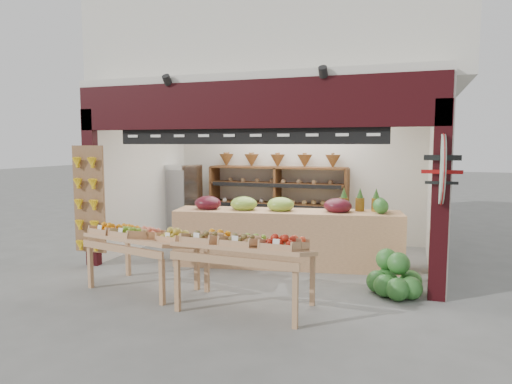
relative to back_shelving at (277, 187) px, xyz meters
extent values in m
plane|color=slate|center=(0.34, -1.95, -1.15)|extent=(60.00, 60.00, 0.00)
cube|color=silver|center=(0.34, 0.34, 0.35)|extent=(5.76, 0.18, 3.00)
cube|color=silver|center=(-2.45, -1.35, 0.35)|extent=(0.18, 3.38, 3.00)
cube|color=silver|center=(3.13, -1.35, 0.35)|extent=(0.18, 3.38, 3.00)
cube|color=silver|center=(0.34, -1.35, 1.91)|extent=(5.76, 3.38, 0.12)
cube|color=silver|center=(0.34, -0.25, 3.05)|extent=(6.36, 4.60, 2.40)
cube|color=black|center=(0.34, -3.00, 1.50)|extent=(5.70, 0.14, 0.70)
cube|color=black|center=(-2.41, -3.00, 0.17)|extent=(0.22, 0.14, 2.65)
cube|color=black|center=(3.09, -3.00, 0.17)|extent=(0.22, 0.14, 2.65)
cube|color=black|center=(0.34, -2.97, 1.05)|extent=(4.20, 0.05, 0.26)
cylinder|color=white|center=(0.44, -2.90, 1.30)|extent=(0.34, 0.05, 0.34)
cube|color=#895E3E|center=(-2.39, -3.09, 0.00)|extent=(0.60, 0.04, 1.80)
cylinder|color=#C0F1D7|center=(3.09, -3.09, 0.60)|extent=(0.04, 0.90, 0.90)
cylinder|color=maroon|center=(3.09, -3.12, 0.60)|extent=(0.01, 0.92, 0.92)
cube|color=brown|center=(-1.48, 0.00, -0.36)|extent=(0.05, 0.49, 1.58)
cube|color=brown|center=(0.00, 0.00, -0.36)|extent=(0.05, 0.49, 1.58)
cube|color=brown|center=(1.48, 0.00, -0.36)|extent=(0.05, 0.49, 1.58)
cube|color=brown|center=(0.00, 0.00, -0.81)|extent=(2.95, 0.49, 0.04)
cube|color=brown|center=(0.00, 0.00, -0.36)|extent=(2.95, 0.49, 0.04)
cube|color=brown|center=(0.00, 0.00, 0.08)|extent=(2.95, 0.49, 0.04)
cube|color=brown|center=(0.00, 0.00, 0.42)|extent=(2.95, 0.49, 0.04)
cone|color=brown|center=(-1.18, 0.00, 0.56)|extent=(0.32, 0.32, 0.28)
cone|color=brown|center=(-0.59, 0.00, 0.56)|extent=(0.32, 0.32, 0.28)
cone|color=brown|center=(0.00, 0.00, 0.56)|extent=(0.32, 0.32, 0.28)
cone|color=brown|center=(0.59, 0.00, 0.56)|extent=(0.32, 0.32, 0.28)
cone|color=brown|center=(1.18, 0.00, 0.56)|extent=(0.32, 0.32, 0.28)
cube|color=silver|center=(-2.06, -0.43, -0.34)|extent=(0.79, 0.79, 1.62)
cube|color=beige|center=(-1.09, -1.51, -0.95)|extent=(0.53, 0.44, 0.40)
cube|color=beige|center=(-1.04, -1.51, -0.58)|extent=(0.48, 0.41, 0.33)
cube|color=#155021|center=(-0.53, -1.50, -0.98)|extent=(0.50, 0.42, 0.33)
cube|color=beige|center=(-0.61, -1.10, -0.99)|extent=(0.45, 0.38, 0.31)
cube|color=tan|center=(0.74, -1.99, -0.68)|extent=(3.88, 1.39, 0.95)
ellipsoid|color=#59141E|center=(-0.61, -2.23, -0.10)|extent=(0.47, 0.42, 0.25)
ellipsoid|color=#8CB23F|center=(0.02, -2.12, -0.10)|extent=(0.47, 0.42, 0.25)
ellipsoid|color=#8CB23F|center=(0.64, -2.01, -0.10)|extent=(0.47, 0.42, 0.25)
ellipsoid|color=#59141E|center=(1.58, -1.84, -0.10)|extent=(0.47, 0.42, 0.25)
cylinder|color=olive|center=(1.65, -1.67, -0.09)|extent=(0.15, 0.15, 0.22)
cylinder|color=olive|center=(1.91, -1.62, -0.09)|extent=(0.15, 0.15, 0.22)
cylinder|color=olive|center=(2.17, -1.58, -0.09)|extent=(0.15, 0.15, 0.22)
cube|color=tan|center=(-0.87, -3.86, -0.45)|extent=(1.63, 1.12, 0.22)
cube|color=tan|center=(-1.62, -4.07, -0.85)|extent=(0.07, 0.07, 0.60)
cube|color=tan|center=(-0.28, -4.36, -0.85)|extent=(0.07, 0.07, 0.60)
cube|color=tan|center=(-1.47, -3.37, -0.85)|extent=(0.07, 0.07, 0.60)
cube|color=tan|center=(-0.13, -3.65, -0.85)|extent=(0.07, 0.07, 0.60)
cube|color=tan|center=(0.79, -4.12, -0.38)|extent=(1.67, 0.97, 0.24)
cube|color=tan|center=(0.02, -4.49, -0.82)|extent=(0.06, 0.06, 0.67)
cube|color=tan|center=(1.53, -4.55, -0.82)|extent=(0.06, 0.06, 0.67)
cube|color=tan|center=(0.05, -3.69, -0.82)|extent=(0.06, 0.06, 0.67)
cube|color=tan|center=(1.56, -3.75, -0.82)|extent=(0.06, 0.06, 0.67)
sphere|color=#1A4E1A|center=(2.43, -3.11, -1.00)|extent=(0.31, 0.31, 0.31)
sphere|color=#1A4E1A|center=(2.76, -3.11, -1.00)|extent=(0.31, 0.31, 0.31)
sphere|color=#1A4E1A|center=(2.43, -2.77, -1.00)|extent=(0.31, 0.31, 0.31)
sphere|color=#1A4E1A|center=(2.76, -2.77, -1.00)|extent=(0.31, 0.31, 0.31)
sphere|color=#1A4E1A|center=(2.60, -2.94, -0.72)|extent=(0.31, 0.31, 0.31)
sphere|color=#1A4E1A|center=(2.60, -3.22, -1.00)|extent=(0.31, 0.31, 0.31)
sphere|color=#1A4E1A|center=(2.32, -2.94, -1.00)|extent=(0.31, 0.31, 0.31)
sphere|color=#1A4E1A|center=(2.43, -2.75, -0.72)|extent=(0.31, 0.31, 0.31)
camera|label=1|loc=(2.72, -9.38, 0.92)|focal=32.00mm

